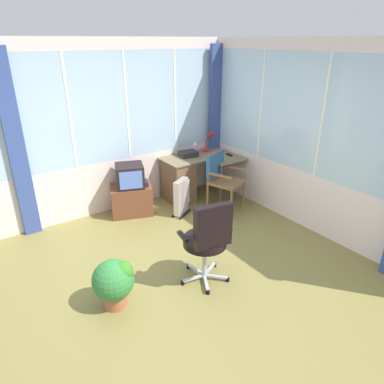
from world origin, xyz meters
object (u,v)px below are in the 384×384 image
at_px(paper_tray, 188,154).
at_px(desk, 182,178).
at_px(spray_bottle, 195,148).
at_px(office_chair, 208,237).
at_px(tv_remote, 229,155).
at_px(wooden_armchair, 220,173).
at_px(space_heater, 182,197).
at_px(desk_lamp, 211,138).
at_px(potted_plant, 114,281).
at_px(tv_on_stand, 131,192).

bearing_deg(paper_tray, desk, -156.98).
height_order(spray_bottle, office_chair, office_chair).
xyz_separation_m(tv_remote, wooden_armchair, (-0.47, -0.34, -0.14)).
height_order(tv_remote, space_heater, tv_remote).
distance_m(desk_lamp, spray_bottle, 0.34).
relative_size(tv_remote, wooden_armchair, 0.16).
bearing_deg(wooden_armchair, space_heater, 165.64).
xyz_separation_m(tv_remote, potted_plant, (-2.87, -1.57, -0.44)).
distance_m(paper_tray, tv_on_stand, 1.23).
height_order(spray_bottle, tv_on_stand, spray_bottle).
distance_m(tv_remote, spray_bottle, 0.62).
height_order(paper_tray, tv_on_stand, same).
xyz_separation_m(desk, potted_plant, (-2.05, -1.86, -0.09)).
bearing_deg(spray_bottle, desk_lamp, -10.43).
distance_m(desk_lamp, office_chair, 2.82).
bearing_deg(desk, office_chair, -115.90).
relative_size(desk_lamp, tv_remote, 2.47).
height_order(desk_lamp, paper_tray, desk_lamp).
height_order(tv_remote, office_chair, office_chair).
bearing_deg(tv_on_stand, desk, -0.81).
distance_m(tv_remote, potted_plant, 3.30).
bearing_deg(desk, tv_on_stand, 179.19).
relative_size(office_chair, potted_plant, 1.92).
relative_size(paper_tray, potted_plant, 0.55).
height_order(desk_lamp, potted_plant, desk_lamp).
height_order(desk, tv_on_stand, tv_on_stand).
relative_size(wooden_armchair, potted_plant, 1.75).
height_order(tv_remote, spray_bottle, spray_bottle).
height_order(tv_on_stand, potted_plant, tv_on_stand).
height_order(desk, space_heater, desk).
relative_size(desk, tv_remote, 8.43).
bearing_deg(tv_remote, paper_tray, 155.36).
xyz_separation_m(tv_remote, spray_bottle, (-0.43, 0.44, 0.09)).
relative_size(desk, wooden_armchair, 1.32).
relative_size(tv_remote, office_chair, 0.14).
distance_m(spray_bottle, paper_tray, 0.21).
bearing_deg(office_chair, tv_on_stand, 88.15).
bearing_deg(tv_remote, desk_lamp, 113.10).
relative_size(desk_lamp, space_heater, 0.62).
bearing_deg(tv_on_stand, desk_lamp, 2.70).
bearing_deg(wooden_armchair, potted_plant, -152.70).
bearing_deg(office_chair, paper_tray, 60.92).
bearing_deg(paper_tray, tv_on_stand, -176.55).
bearing_deg(spray_bottle, paper_tray, -161.36).
relative_size(spray_bottle, wooden_armchair, 0.23).
xyz_separation_m(office_chair, space_heater, (0.73, 1.65, -0.31)).
height_order(paper_tray, potted_plant, paper_tray).
xyz_separation_m(desk, space_heater, (-0.30, -0.46, -0.10)).
relative_size(desk_lamp, tv_on_stand, 0.44).
bearing_deg(potted_plant, tv_on_stand, 59.67).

